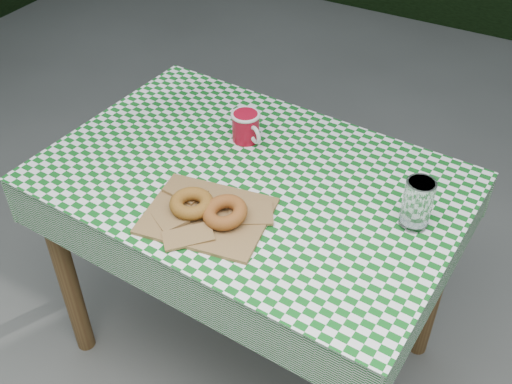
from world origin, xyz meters
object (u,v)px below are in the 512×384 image
Objects in this scene: drinking_glass at (417,204)px; table at (251,272)px; paper_bag at (207,215)px; coffee_mug at (246,127)px.

table is at bearing -176.02° from drinking_glass.
table is at bearing 86.69° from paper_bag.
coffee_mug is (-0.10, 0.14, 0.42)m from table.
table is 0.63m from drinking_glass.
coffee_mug reaches higher than table.
drinking_glass is at bearing 26.47° from paper_bag.
paper_bag is (-0.01, -0.19, 0.39)m from table.
paper_bag is 1.92× the size of coffee_mug.
coffee_mug is 0.55m from drinking_glass.
table is 3.67× the size of paper_bag.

